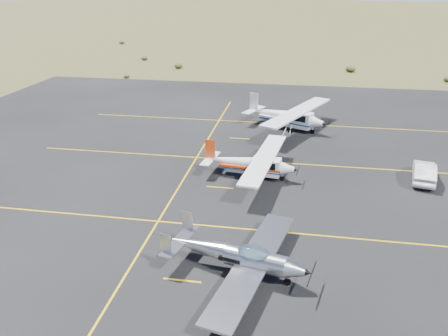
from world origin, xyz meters
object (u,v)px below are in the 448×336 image
(sedan, at_px, (424,172))
(aircraft_low_wing, at_px, (240,256))
(aircraft_cessna, at_px, (251,163))
(aircraft_plain, at_px, (286,115))

(sedan, bearing_deg, aircraft_low_wing, 60.31)
(aircraft_low_wing, relative_size, aircraft_cessna, 0.96)
(aircraft_cessna, height_order, aircraft_plain, aircraft_plain)
(aircraft_plain, distance_m, sedan, 15.48)
(aircraft_low_wing, distance_m, sedan, 18.40)
(aircraft_plain, relative_size, sedan, 2.77)
(sedan, bearing_deg, aircraft_plain, -33.52)
(aircraft_plain, bearing_deg, sedan, -20.88)
(aircraft_cessna, height_order, sedan, aircraft_cessna)
(aircraft_cessna, distance_m, aircraft_plain, 12.76)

